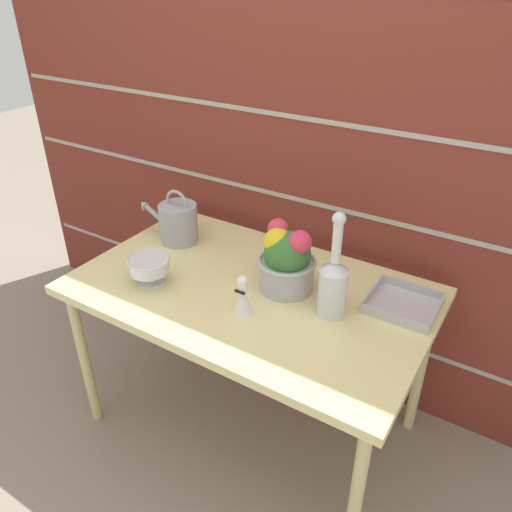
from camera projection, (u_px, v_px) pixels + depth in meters
ground_plane at (251, 420)px, 2.30m from camera, size 12.00×12.00×0.00m
brick_wall at (315, 160)px, 2.12m from camera, size 3.60×0.08×2.20m
patio_table at (250, 300)px, 1.96m from camera, size 1.36×0.84×0.74m
watering_can at (178, 222)px, 2.21m from camera, size 0.31×0.17×0.25m
crystal_pedestal_bowl at (149, 266)px, 1.92m from camera, size 0.17×0.17×0.11m
flower_planter at (286, 260)px, 1.86m from camera, size 0.22×0.22×0.27m
glass_decanter at (333, 283)px, 1.72m from camera, size 0.10×0.10×0.40m
figurine_vase at (243, 298)px, 1.76m from camera, size 0.07×0.07×0.15m
wire_tray at (403, 305)px, 1.81m from camera, size 0.25×0.23×0.04m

